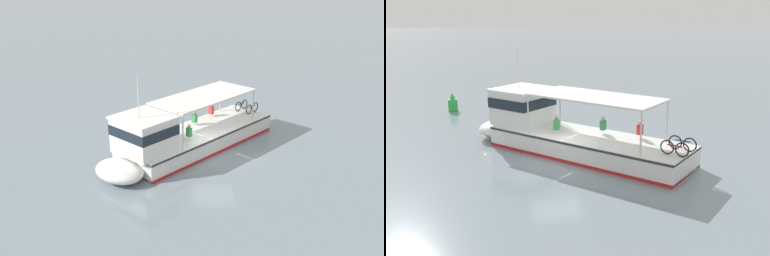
{
  "view_description": "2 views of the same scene",
  "coord_description": "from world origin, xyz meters",
  "views": [
    {
      "loc": [
        2.39,
        24.44,
        11.16
      ],
      "look_at": [
        1.23,
        -1.32,
        1.4
      ],
      "focal_mm": 42.97,
      "sensor_mm": 36.0,
      "label": 1
    },
    {
      "loc": [
        -19.93,
        2.48,
        7.21
      ],
      "look_at": [
        1.23,
        -1.32,
        1.4
      ],
      "focal_mm": 40.26,
      "sensor_mm": 36.0,
      "label": 2
    }
  ],
  "objects": [
    {
      "name": "channel_buoy",
      "position": [
        12.82,
        6.14,
        0.57
      ],
      "size": [
        0.7,
        0.7,
        1.4
      ],
      "color": "green",
      "rests_on": "ground"
    },
    {
      "name": "ground_plane",
      "position": [
        0.0,
        0.0,
        0.0
      ],
      "size": [
        400.0,
        400.0,
        0.0
      ],
      "primitive_type": "plane",
      "color": "gray"
    },
    {
      "name": "ferry_main",
      "position": [
        1.96,
        -0.61,
        1.02
      ],
      "size": [
        11.22,
        11.13,
        5.32
      ],
      "color": "white",
      "rests_on": "ground"
    }
  ]
}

